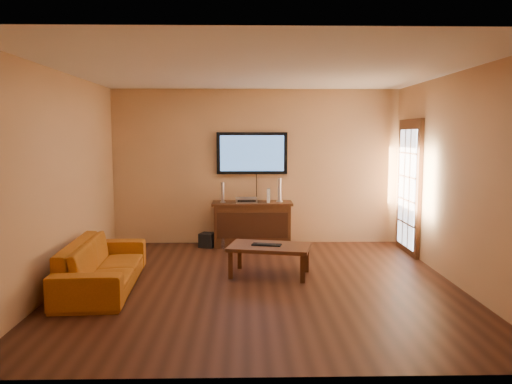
{
  "coord_description": "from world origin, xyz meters",
  "views": [
    {
      "loc": [
        -0.19,
        -6.25,
        1.9
      ],
      "look_at": [
        -0.03,
        0.8,
        1.1
      ],
      "focal_mm": 35.0,
      "sensor_mm": 36.0,
      "label": 1
    }
  ],
  "objects_px": {
    "sofa": "(103,257)",
    "bottle": "(223,243)",
    "speaker_left": "(223,193)",
    "speaker_right": "(280,191)",
    "subwoofer": "(208,240)",
    "coffee_table": "(269,249)",
    "av_receiver": "(246,200)",
    "media_console": "(252,224)",
    "keyboard": "(267,245)",
    "game_console": "(269,196)",
    "television": "(252,153)"
  },
  "relations": [
    {
      "from": "bottle",
      "to": "speaker_left",
      "type": "bearing_deg",
      "value": 91.02
    },
    {
      "from": "media_console",
      "to": "television",
      "type": "height_order",
      "value": "television"
    },
    {
      "from": "television",
      "to": "speaker_right",
      "type": "height_order",
      "value": "television"
    },
    {
      "from": "television",
      "to": "bottle",
      "type": "bearing_deg",
      "value": -138.87
    },
    {
      "from": "coffee_table",
      "to": "speaker_left",
      "type": "relative_size",
      "value": 3.46
    },
    {
      "from": "coffee_table",
      "to": "subwoofer",
      "type": "height_order",
      "value": "coffee_table"
    },
    {
      "from": "av_receiver",
      "to": "bottle",
      "type": "distance_m",
      "value": 0.83
    },
    {
      "from": "sofa",
      "to": "speaker_left",
      "type": "bearing_deg",
      "value": -34.75
    },
    {
      "from": "av_receiver",
      "to": "bottle",
      "type": "bearing_deg",
      "value": -158.45
    },
    {
      "from": "media_console",
      "to": "keyboard",
      "type": "bearing_deg",
      "value": -84.79
    },
    {
      "from": "sofa",
      "to": "bottle",
      "type": "distance_m",
      "value": 2.56
    },
    {
      "from": "speaker_right",
      "to": "av_receiver",
      "type": "distance_m",
      "value": 0.6
    },
    {
      "from": "speaker_left",
      "to": "keyboard",
      "type": "xyz_separation_m",
      "value": [
        0.67,
        -1.81,
        -0.49
      ]
    },
    {
      "from": "subwoofer",
      "to": "television",
      "type": "bearing_deg",
      "value": 41.7
    },
    {
      "from": "speaker_left",
      "to": "av_receiver",
      "type": "relative_size",
      "value": 0.95
    },
    {
      "from": "coffee_table",
      "to": "keyboard",
      "type": "height_order",
      "value": "keyboard"
    },
    {
      "from": "media_console",
      "to": "game_console",
      "type": "height_order",
      "value": "game_console"
    },
    {
      "from": "speaker_left",
      "to": "speaker_right",
      "type": "bearing_deg",
      "value": 4.33
    },
    {
      "from": "sofa",
      "to": "keyboard",
      "type": "bearing_deg",
      "value": -80.06
    },
    {
      "from": "television",
      "to": "coffee_table",
      "type": "height_order",
      "value": "television"
    },
    {
      "from": "media_console",
      "to": "game_console",
      "type": "bearing_deg",
      "value": -3.79
    },
    {
      "from": "speaker_right",
      "to": "speaker_left",
      "type": "bearing_deg",
      "value": -175.67
    },
    {
      "from": "av_receiver",
      "to": "game_console",
      "type": "height_order",
      "value": "game_console"
    },
    {
      "from": "speaker_left",
      "to": "av_receiver",
      "type": "xyz_separation_m",
      "value": [
        0.4,
        -0.01,
        -0.12
      ]
    },
    {
      "from": "av_receiver",
      "to": "subwoofer",
      "type": "relative_size",
      "value": 1.5
    },
    {
      "from": "subwoofer",
      "to": "keyboard",
      "type": "distance_m",
      "value": 2.01
    },
    {
      "from": "television",
      "to": "av_receiver",
      "type": "xyz_separation_m",
      "value": [
        -0.1,
        -0.25,
        -0.79
      ]
    },
    {
      "from": "media_console",
      "to": "bottle",
      "type": "distance_m",
      "value": 0.62
    },
    {
      "from": "television",
      "to": "speaker_right",
      "type": "distance_m",
      "value": 0.82
    },
    {
      "from": "sofa",
      "to": "subwoofer",
      "type": "height_order",
      "value": "sofa"
    },
    {
      "from": "speaker_left",
      "to": "speaker_right",
      "type": "relative_size",
      "value": 0.85
    },
    {
      "from": "subwoofer",
      "to": "speaker_left",
      "type": "bearing_deg",
      "value": 32.47
    },
    {
      "from": "media_console",
      "to": "bottle",
      "type": "height_order",
      "value": "media_console"
    },
    {
      "from": "keyboard",
      "to": "sofa",
      "type": "bearing_deg",
      "value": -166.58
    },
    {
      "from": "media_console",
      "to": "speaker_right",
      "type": "xyz_separation_m",
      "value": [
        0.47,
        0.04,
        0.57
      ]
    },
    {
      "from": "sofa",
      "to": "subwoofer",
      "type": "relative_size",
      "value": 8.37
    },
    {
      "from": "television",
      "to": "av_receiver",
      "type": "relative_size",
      "value": 3.39
    },
    {
      "from": "av_receiver",
      "to": "bottle",
      "type": "relative_size",
      "value": 1.73
    },
    {
      "from": "media_console",
      "to": "subwoofer",
      "type": "distance_m",
      "value": 0.82
    },
    {
      "from": "coffee_table",
      "to": "av_receiver",
      "type": "xyz_separation_m",
      "value": [
        -0.31,
        1.81,
        0.44
      ]
    },
    {
      "from": "television",
      "to": "coffee_table",
      "type": "bearing_deg",
      "value": -84.25
    },
    {
      "from": "television",
      "to": "coffee_table",
      "type": "xyz_separation_m",
      "value": [
        0.21,
        -2.06,
        -1.23
      ]
    },
    {
      "from": "speaker_right",
      "to": "keyboard",
      "type": "relative_size",
      "value": 0.97
    },
    {
      "from": "media_console",
      "to": "game_console",
      "type": "distance_m",
      "value": 0.57
    },
    {
      "from": "sofa",
      "to": "bottle",
      "type": "bearing_deg",
      "value": -37.01
    },
    {
      "from": "sofa",
      "to": "speaker_right",
      "type": "height_order",
      "value": "speaker_right"
    },
    {
      "from": "bottle",
      "to": "keyboard",
      "type": "height_order",
      "value": "keyboard"
    },
    {
      "from": "media_console",
      "to": "av_receiver",
      "type": "height_order",
      "value": "av_receiver"
    },
    {
      "from": "sofa",
      "to": "game_console",
      "type": "bearing_deg",
      "value": -46.77
    },
    {
      "from": "speaker_right",
      "to": "subwoofer",
      "type": "height_order",
      "value": "speaker_right"
    }
  ]
}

